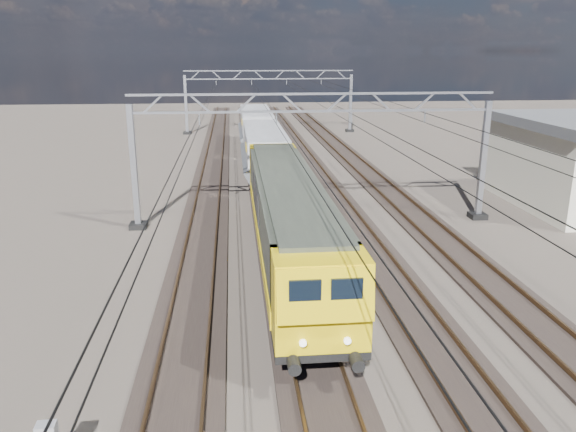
{
  "coord_description": "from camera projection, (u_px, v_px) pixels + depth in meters",
  "views": [
    {
      "loc": [
        -4.3,
        -25.51,
        9.18
      ],
      "look_at": [
        -2.04,
        -2.6,
        2.4
      ],
      "focal_mm": 35.0,
      "sensor_mm": 36.0,
      "label": 1
    }
  ],
  "objects": [
    {
      "name": "ground",
      "position": [
        324.0,
        247.0,
        27.36
      ],
      "size": [
        160.0,
        160.0,
        0.0
      ],
      "primitive_type": "plane",
      "color": "black",
      "rests_on": "ground"
    },
    {
      "name": "track_outer_west",
      "position": [
        200.0,
        250.0,
        26.77
      ],
      "size": [
        2.6,
        140.0,
        0.3
      ],
      "color": "black",
      "rests_on": "ground"
    },
    {
      "name": "track_loco",
      "position": [
        284.0,
        247.0,
        27.15
      ],
      "size": [
        2.6,
        140.0,
        0.3
      ],
      "color": "black",
      "rests_on": "ground"
    },
    {
      "name": "track_inner_east",
      "position": [
        365.0,
        244.0,
        27.52
      ],
      "size": [
        2.6,
        140.0,
        0.3
      ],
      "color": "black",
      "rests_on": "ground"
    },
    {
      "name": "track_outer_east",
      "position": [
        443.0,
        242.0,
        27.9
      ],
      "size": [
        2.6,
        140.0,
        0.3
      ],
      "color": "black",
      "rests_on": "ground"
    },
    {
      "name": "catenary_gantry_mid",
      "position": [
        314.0,
        154.0,
        30.07
      ],
      "size": [
        19.9,
        0.9,
        7.11
      ],
      "color": "#9498A2",
      "rests_on": "ground"
    },
    {
      "name": "catenary_gantry_far",
      "position": [
        269.0,
        99.0,
        64.44
      ],
      "size": [
        19.9,
        0.9,
        7.11
      ],
      "color": "#9498A2",
      "rests_on": "ground"
    },
    {
      "name": "overhead_wires",
      "position": [
        305.0,
        111.0,
        33.37
      ],
      "size": [
        12.03,
        140.0,
        0.53
      ],
      "color": "black",
      "rests_on": "ground"
    },
    {
      "name": "locomotive",
      "position": [
        288.0,
        214.0,
        24.5
      ],
      "size": [
        2.76,
        21.1,
        3.62
      ],
      "color": "black",
      "rests_on": "ground"
    },
    {
      "name": "hopper_wagon_lead",
      "position": [
        264.0,
        149.0,
        41.42
      ],
      "size": [
        3.38,
        13.0,
        3.25
      ],
      "color": "black",
      "rests_on": "ground"
    },
    {
      "name": "hopper_wagon_mid",
      "position": [
        256.0,
        125.0,
        54.97
      ],
      "size": [
        3.38,
        13.0,
        3.25
      ],
      "color": "black",
      "rests_on": "ground"
    }
  ]
}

